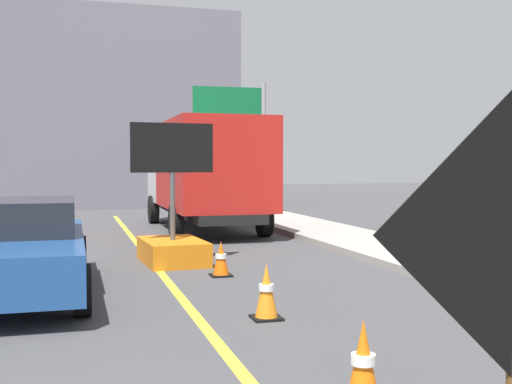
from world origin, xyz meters
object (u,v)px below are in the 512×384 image
Objects in this scene: pickup_car at (14,247)px; traffic_cone_far_lane at (221,259)px; highway_guide_sign at (243,124)px; arrow_board_trailer at (173,238)px; traffic_cone_near_sign at (363,366)px; box_truck at (205,171)px; traffic_cone_mid_lane at (266,292)px.

pickup_car is 8.31× the size of traffic_cone_far_lane.
pickup_car is at bearing -117.91° from highway_guide_sign.
arrow_board_trailer is 3.77× the size of traffic_cone_near_sign.
traffic_cone_near_sign is 6.11m from traffic_cone_far_lane.
box_truck is at bearing 72.66° from arrow_board_trailer.
arrow_board_trailer reaches higher than pickup_car.
pickup_car is 7.26× the size of traffic_cone_mid_lane.
arrow_board_trailer reaches higher than traffic_cone_mid_lane.
box_truck is 7.81m from traffic_cone_far_lane.
highway_guide_sign is 6.98× the size of traffic_cone_near_sign.
traffic_cone_far_lane is at bearing -71.24° from arrow_board_trailer.
traffic_cone_far_lane is at bearing 10.97° from pickup_car.
highway_guide_sign is at bearing 76.09° from traffic_cone_mid_lane.
traffic_cone_far_lane is (0.28, 6.10, -0.06)m from traffic_cone_near_sign.
highway_guide_sign reaches higher than traffic_cone_far_lane.
traffic_cone_near_sign is at bearing -87.85° from arrow_board_trailer.
traffic_cone_mid_lane is (0.14, 3.01, -0.01)m from traffic_cone_near_sign.
traffic_cone_far_lane is (-3.75, -12.57, -3.13)m from highway_guide_sign.
traffic_cone_near_sign is at bearing -96.45° from box_truck.
box_truck is 10.22× the size of traffic_cone_near_sign.
traffic_cone_far_lane is (-1.27, -7.57, -1.43)m from box_truck.
box_truck is at bearing 83.55° from traffic_cone_near_sign.
box_truck is 10.66× the size of traffic_cone_mid_lane.
arrow_board_trailer is 6.29m from box_truck.
traffic_cone_near_sign is (0.29, -7.79, -0.13)m from arrow_board_trailer.
highway_guide_sign is (2.48, 5.00, 1.70)m from box_truck.
arrow_board_trailer is 4.50× the size of traffic_cone_far_lane.
highway_guide_sign is 13.49m from traffic_cone_far_lane.
pickup_car is at bearing -118.82° from box_truck.
pickup_car is 6.24m from traffic_cone_near_sign.
box_truck is 13.83m from traffic_cone_near_sign.
traffic_cone_mid_lane is (-1.40, -10.67, -1.38)m from box_truck.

